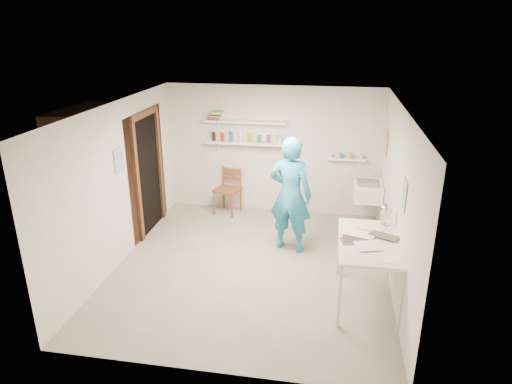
% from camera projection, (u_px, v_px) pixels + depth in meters
% --- Properties ---
extents(floor, '(4.00, 4.50, 0.02)m').
position_uv_depth(floor, '(252.00, 267.00, 6.88)').
color(floor, slate).
rests_on(floor, ground).
extents(ceiling, '(4.00, 4.50, 0.02)m').
position_uv_depth(ceiling, '(251.00, 106.00, 6.03)').
color(ceiling, silver).
rests_on(ceiling, wall_back).
extents(wall_back, '(4.00, 0.02, 2.40)m').
position_uv_depth(wall_back, '(273.00, 150.00, 8.54)').
color(wall_back, silver).
rests_on(wall_back, ground).
extents(wall_front, '(4.00, 0.02, 2.40)m').
position_uv_depth(wall_front, '(209.00, 273.00, 4.37)').
color(wall_front, silver).
rests_on(wall_front, ground).
extents(wall_left, '(0.02, 4.50, 2.40)m').
position_uv_depth(wall_left, '(118.00, 184.00, 6.77)').
color(wall_left, silver).
rests_on(wall_left, ground).
extents(wall_right, '(0.02, 4.50, 2.40)m').
position_uv_depth(wall_right, '(398.00, 201.00, 6.13)').
color(wall_right, silver).
rests_on(wall_right, ground).
extents(doorway_recess, '(0.02, 0.90, 2.00)m').
position_uv_depth(doorway_recess, '(148.00, 175.00, 7.81)').
color(doorway_recess, black).
rests_on(doorway_recess, wall_left).
extents(corridor_box, '(1.40, 1.50, 2.10)m').
position_uv_depth(corridor_box, '(109.00, 170.00, 7.90)').
color(corridor_box, brown).
rests_on(corridor_box, ground).
extents(door_lintel, '(0.06, 1.05, 0.10)m').
position_uv_depth(door_lintel, '(144.00, 114.00, 7.44)').
color(door_lintel, brown).
rests_on(door_lintel, wall_left).
extents(door_jamb_near, '(0.06, 0.10, 2.00)m').
position_uv_depth(door_jamb_near, '(137.00, 184.00, 7.34)').
color(door_jamb_near, brown).
rests_on(door_jamb_near, ground).
extents(door_jamb_far, '(0.06, 0.10, 2.00)m').
position_uv_depth(door_jamb_far, '(160.00, 166.00, 8.27)').
color(door_jamb_far, brown).
rests_on(door_jamb_far, ground).
extents(shelf_lower, '(1.50, 0.22, 0.03)m').
position_uv_depth(shelf_lower, '(245.00, 143.00, 8.44)').
color(shelf_lower, white).
rests_on(shelf_lower, wall_back).
extents(shelf_upper, '(1.50, 0.22, 0.03)m').
position_uv_depth(shelf_upper, '(245.00, 122.00, 8.30)').
color(shelf_upper, white).
rests_on(shelf_upper, wall_back).
extents(ledge_shelf, '(0.70, 0.14, 0.03)m').
position_uv_depth(ledge_shelf, '(346.00, 159.00, 8.27)').
color(ledge_shelf, white).
rests_on(ledge_shelf, wall_back).
extents(poster_left, '(0.01, 0.28, 0.36)m').
position_uv_depth(poster_left, '(119.00, 160.00, 6.69)').
color(poster_left, '#334C7F').
rests_on(poster_left, wall_left).
extents(poster_right_a, '(0.01, 0.34, 0.42)m').
position_uv_depth(poster_right_a, '(386.00, 143.00, 7.68)').
color(poster_right_a, '#995933').
rests_on(poster_right_a, wall_right).
extents(poster_right_b, '(0.01, 0.30, 0.38)m').
position_uv_depth(poster_right_b, '(404.00, 194.00, 5.52)').
color(poster_right_b, '#3F724C').
rests_on(poster_right_b, wall_right).
extents(belfast_sink, '(0.48, 0.60, 0.30)m').
position_uv_depth(belfast_sink, '(368.00, 191.00, 7.92)').
color(belfast_sink, white).
rests_on(belfast_sink, wall_right).
extents(man, '(0.76, 0.59, 1.86)m').
position_uv_depth(man, '(291.00, 195.00, 7.10)').
color(man, teal).
rests_on(man, ground).
extents(wall_clock, '(0.33, 0.11, 0.33)m').
position_uv_depth(wall_clock, '(289.00, 172.00, 7.19)').
color(wall_clock, '#CCB18B').
rests_on(wall_clock, man).
extents(wooden_chair, '(0.54, 0.52, 0.94)m').
position_uv_depth(wooden_chair, '(227.00, 190.00, 8.63)').
color(wooden_chair, brown).
rests_on(wooden_chair, ground).
extents(work_table, '(0.79, 1.32, 0.88)m').
position_uv_depth(work_table, '(368.00, 271.00, 5.88)').
color(work_table, silver).
rests_on(work_table, ground).
extents(desk_lamp, '(0.16, 0.16, 0.16)m').
position_uv_depth(desk_lamp, '(386.00, 210.00, 6.10)').
color(desk_lamp, silver).
rests_on(desk_lamp, work_table).
extents(spray_cans, '(1.29, 0.06, 0.17)m').
position_uv_depth(spray_cans, '(245.00, 138.00, 8.41)').
color(spray_cans, black).
rests_on(spray_cans, shelf_lower).
extents(book_stack, '(0.28, 0.14, 0.17)m').
position_uv_depth(book_stack, '(216.00, 115.00, 8.36)').
color(book_stack, red).
rests_on(book_stack, shelf_upper).
extents(ledge_pots, '(0.48, 0.07, 0.09)m').
position_uv_depth(ledge_pots, '(346.00, 156.00, 8.25)').
color(ledge_pots, silver).
rests_on(ledge_pots, ledge_shelf).
extents(papers, '(0.30, 0.22, 0.03)m').
position_uv_depth(papers, '(371.00, 240.00, 5.72)').
color(papers, silver).
rests_on(papers, work_table).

